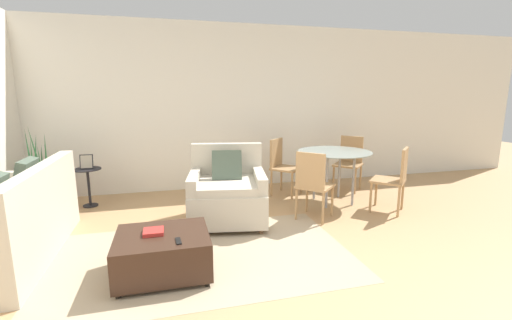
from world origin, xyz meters
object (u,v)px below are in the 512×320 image
object	(u,v)px
potted_plant	(42,194)
side_table	(88,180)
dining_chair_far_right	(349,159)
tv_remote_primary	(178,241)
dining_table	(334,157)
picture_frame	(86,162)
couch	(9,228)
book_stack	(154,232)
armchair	(227,193)
dining_chair_near_left	(313,181)
dining_chair_near_right	(395,176)
ottoman	(163,252)
dining_chair_far_left	(282,163)

from	to	relation	value
potted_plant	side_table	bearing A→B (deg)	7.56
dining_chair_far_right	side_table	bearing A→B (deg)	178.39
tv_remote_primary	dining_table	world-z (taller)	dining_table
picture_frame	couch	bearing A→B (deg)	-105.14
book_stack	couch	bearing A→B (deg)	154.72
armchair	dining_chair_near_left	size ratio (longest dim) A/B	1.19
side_table	dining_chair_near_right	world-z (taller)	dining_chair_near_right
armchair	dining_chair_near_right	size ratio (longest dim) A/B	1.19
dining_chair_near_left	dining_chair_far_right	size ratio (longest dim) A/B	1.00
potted_plant	couch	bearing A→B (deg)	-83.75
ottoman	picture_frame	distance (m)	2.51
picture_frame	dining_chair_near_left	bearing A→B (deg)	-24.67
potted_plant	dining_chair_far_left	size ratio (longest dim) A/B	1.35
potted_plant	dining_chair_far_left	bearing A→B (deg)	-0.64
dining_chair_far_left	picture_frame	bearing A→B (deg)	177.72
picture_frame	side_table	bearing A→B (deg)	90.00
side_table	dining_table	distance (m)	3.59
armchair	ottoman	xyz separation A→B (m)	(-0.79, -1.14, -0.16)
dining_chair_near_right	dining_chair_far_right	world-z (taller)	same
book_stack	dining_chair_far_left	world-z (taller)	dining_chair_far_left
dining_table	dining_chair_far_left	bearing A→B (deg)	135.00
dining_chair_near_right	dining_chair_far_right	bearing A→B (deg)	90.00
armchair	dining_chair_near_right	distance (m)	2.29
picture_frame	dining_chair_near_right	size ratio (longest dim) A/B	0.23
side_table	picture_frame	xyz separation A→B (m)	(0.00, -0.00, 0.27)
dining_chair_far_left	dining_chair_far_right	size ratio (longest dim) A/B	1.00
side_table	dining_chair_far_right	size ratio (longest dim) A/B	0.62
potted_plant	dining_chair_far_right	distance (m)	4.69
potted_plant	dining_chair_far_right	xyz separation A→B (m)	(4.69, -0.04, 0.26)
tv_remote_primary	potted_plant	distance (m)	2.94
couch	dining_chair_near_right	world-z (taller)	couch
picture_frame	dining_table	bearing A→B (deg)	-11.66
picture_frame	dining_chair_far_right	xyz separation A→B (m)	(4.11, -0.12, -0.14)
dining_table	dining_chair_far_left	size ratio (longest dim) A/B	1.20
dining_chair_far_right	armchair	bearing A→B (deg)	-156.68
dining_chair_near_right	book_stack	bearing A→B (deg)	-164.49
couch	ottoman	world-z (taller)	couch
side_table	dining_chair_near_right	distance (m)	4.32
side_table	dining_chair_far_right	world-z (taller)	dining_chair_far_right
tv_remote_primary	side_table	world-z (taller)	side_table
picture_frame	armchair	bearing A→B (deg)	-30.91
armchair	tv_remote_primary	xyz separation A→B (m)	(-0.66, -1.33, 0.02)
book_stack	dining_chair_far_right	world-z (taller)	dining_chair_far_right
tv_remote_primary	dining_table	xyz separation A→B (m)	(2.33, 1.71, 0.30)
armchair	ottoman	world-z (taller)	armchair
couch	side_table	distance (m)	1.60
tv_remote_primary	picture_frame	world-z (taller)	picture_frame
armchair	dining_chair_far_right	bearing A→B (deg)	23.32
dining_chair_far_right	tv_remote_primary	bearing A→B (deg)	-141.73
potted_plant	dining_chair_far_right	size ratio (longest dim) A/B	1.35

